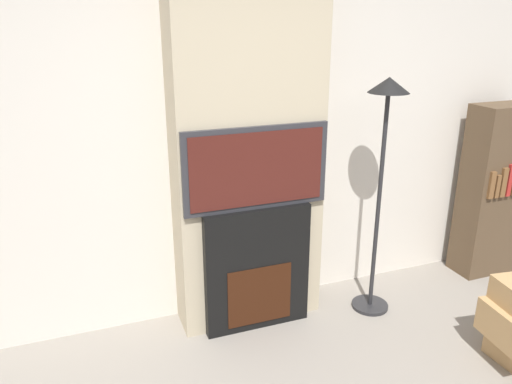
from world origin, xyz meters
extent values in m
cube|color=silver|center=(0.00, 2.03, 1.35)|extent=(6.00, 0.06, 2.70)
cube|color=#BCAD8E|center=(0.00, 1.85, 1.35)|extent=(0.99, 0.31, 2.70)
cube|color=black|center=(0.00, 1.69, 0.44)|extent=(0.73, 0.14, 0.88)
cube|color=#33160A|center=(0.00, 1.62, 0.26)|extent=(0.45, 0.01, 0.42)
cube|color=#2D2D33|center=(0.00, 1.69, 1.14)|extent=(0.96, 0.06, 0.54)
cube|color=#471914|center=(0.00, 1.66, 1.14)|extent=(0.88, 0.01, 0.47)
cylinder|color=#262628|center=(0.87, 1.59, 0.01)|extent=(0.27, 0.27, 0.03)
cylinder|color=#262628|center=(0.87, 1.59, 0.80)|extent=(0.03, 0.03, 1.56)
cone|color=black|center=(0.87, 1.59, 1.63)|extent=(0.27, 0.27, 0.10)
cube|color=brown|center=(2.08, 1.78, 0.71)|extent=(0.48, 0.28, 1.41)
cube|color=brown|center=(1.91, 1.62, 0.82)|extent=(0.05, 0.02, 0.22)
cube|color=brown|center=(1.97, 1.62, 0.81)|extent=(0.04, 0.02, 0.18)
cube|color=brown|center=(2.02, 1.62, 0.83)|extent=(0.05, 0.02, 0.24)
cube|color=#B22823|center=(2.08, 1.62, 0.84)|extent=(0.04, 0.02, 0.26)
camera|label=1|loc=(-1.06, -1.13, 2.05)|focal=35.00mm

